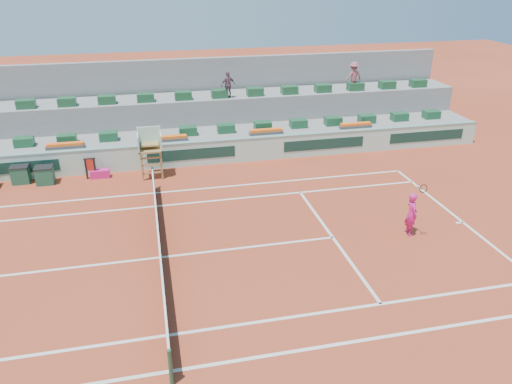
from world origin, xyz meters
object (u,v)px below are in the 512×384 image
(umpire_chair, at_px, (150,146))
(tennis_player, at_px, (411,214))
(drink_cooler_a, at_px, (45,175))
(player_bag, at_px, (100,174))

(umpire_chair, height_order, tennis_player, umpire_chair)
(drink_cooler_a, xyz_separation_m, tennis_player, (14.22, -8.05, 0.43))
(drink_cooler_a, height_order, tennis_player, tennis_player)
(umpire_chair, distance_m, drink_cooler_a, 5.03)
(player_bag, relative_size, umpire_chair, 0.37)
(player_bag, xyz_separation_m, tennis_player, (11.79, -8.22, 0.66))
(umpire_chair, height_order, drink_cooler_a, umpire_chair)
(player_bag, height_order, drink_cooler_a, drink_cooler_a)
(player_bag, distance_m, umpire_chair, 2.83)
(tennis_player, bearing_deg, player_bag, 145.11)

